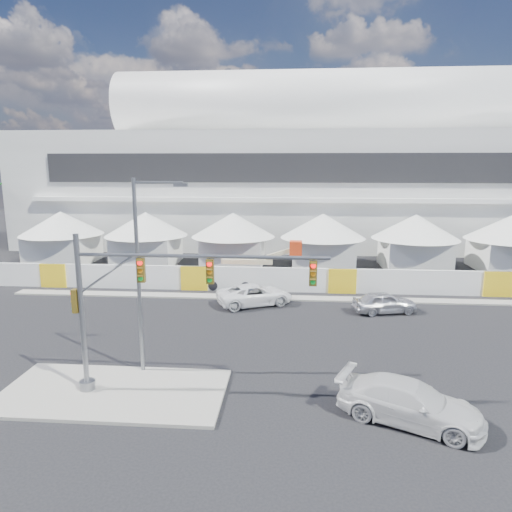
# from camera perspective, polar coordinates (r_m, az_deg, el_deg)

# --- Properties ---
(ground) EXTENTS (160.00, 160.00, 0.00)m
(ground) POSITION_cam_1_polar(r_m,az_deg,el_deg) (23.70, -0.51, -13.94)
(ground) COLOR black
(ground) RESTS_ON ground
(median_island) EXTENTS (10.00, 5.00, 0.15)m
(median_island) POSITION_cam_1_polar(r_m,az_deg,el_deg) (22.36, -17.38, -15.92)
(median_island) COLOR gray
(median_island) RESTS_ON ground
(stadium) EXTENTS (80.00, 24.80, 21.98)m
(stadium) POSITION_cam_1_polar(r_m,az_deg,el_deg) (63.23, 10.88, 10.50)
(stadium) COLOR silver
(stadium) RESTS_ON ground
(tent_row) EXTENTS (53.40, 8.40, 5.40)m
(tent_row) POSITION_cam_1_polar(r_m,az_deg,el_deg) (45.91, 2.72, 2.57)
(tent_row) COLOR silver
(tent_row) RESTS_ON ground
(hoarding_fence) EXTENTS (70.00, 0.25, 2.00)m
(hoarding_fence) POSITION_cam_1_polar(r_m,az_deg,el_deg) (37.22, 10.72, -3.07)
(hoarding_fence) COLOR white
(hoarding_fence) RESTS_ON ground
(sedan_silver) EXTENTS (2.65, 4.64, 1.49)m
(sedan_silver) POSITION_cam_1_polar(r_m,az_deg,el_deg) (33.07, 15.77, -5.59)
(sedan_silver) COLOR silver
(sedan_silver) RESTS_ON ground
(pickup_curb) EXTENTS (4.60, 6.07, 1.53)m
(pickup_curb) POSITION_cam_1_polar(r_m,az_deg,el_deg) (33.60, -0.16, -4.85)
(pickup_curb) COLOR white
(pickup_curb) RESTS_ON ground
(pickup_near) EXTENTS (4.45, 6.14, 1.65)m
(pickup_near) POSITION_cam_1_polar(r_m,az_deg,el_deg) (20.03, 18.66, -16.94)
(pickup_near) COLOR silver
(pickup_near) RESTS_ON ground
(traffic_mast) EXTENTS (11.07, 0.69, 7.11)m
(traffic_mast) POSITION_cam_1_polar(r_m,az_deg,el_deg) (20.46, -14.90, -5.89)
(traffic_mast) COLOR slate
(traffic_mast) RESTS_ON median_island
(streetlight_median) EXTENTS (2.60, 0.26, 9.39)m
(streetlight_median) POSITION_cam_1_polar(r_m,az_deg,el_deg) (22.19, -13.97, -0.92)
(streetlight_median) COLOR slate
(streetlight_median) RESTS_ON median_island
(boom_lift) EXTENTS (7.92, 1.88, 4.03)m
(boom_lift) POSITION_cam_1_polar(r_m,az_deg,el_deg) (38.18, -2.00, -2.38)
(boom_lift) COLOR red
(boom_lift) RESTS_ON ground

